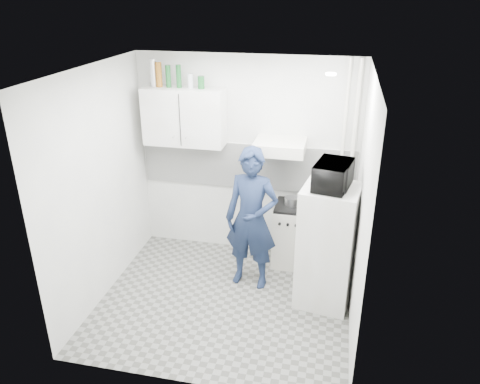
# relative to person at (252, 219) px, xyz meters

# --- Properties ---
(floor) EXTENTS (2.80, 2.80, 0.00)m
(floor) POSITION_rel_person_xyz_m (-0.22, -0.44, -0.86)
(floor) COLOR slate
(floor) RESTS_ON ground
(ceiling) EXTENTS (2.80, 2.80, 0.00)m
(ceiling) POSITION_rel_person_xyz_m (-0.22, -0.44, 1.74)
(ceiling) COLOR white
(ceiling) RESTS_ON wall_back
(wall_back) EXTENTS (2.80, 0.00, 2.80)m
(wall_back) POSITION_rel_person_xyz_m (-0.22, 0.81, 0.44)
(wall_back) COLOR silver
(wall_back) RESTS_ON floor
(wall_left) EXTENTS (0.00, 2.60, 2.60)m
(wall_left) POSITION_rel_person_xyz_m (-1.62, -0.44, 0.44)
(wall_left) COLOR silver
(wall_left) RESTS_ON floor
(wall_right) EXTENTS (0.00, 2.60, 2.60)m
(wall_right) POSITION_rel_person_xyz_m (1.18, -0.44, 0.44)
(wall_right) COLOR silver
(wall_right) RESTS_ON floor
(person) EXTENTS (0.67, 0.48, 1.71)m
(person) POSITION_rel_person_xyz_m (0.00, 0.00, 0.00)
(person) COLOR #15213B
(person) RESTS_ON floor
(stove) EXTENTS (0.49, 0.49, 0.79)m
(stove) POSITION_rel_person_xyz_m (0.44, 0.56, -0.46)
(stove) COLOR silver
(stove) RESTS_ON floor
(fridge) EXTENTS (0.66, 0.66, 1.40)m
(fridge) POSITION_rel_person_xyz_m (0.88, -0.17, -0.15)
(fridge) COLOR white
(fridge) RESTS_ON floor
(stove_top) EXTENTS (0.48, 0.48, 0.03)m
(stove_top) POSITION_rel_person_xyz_m (0.44, 0.56, -0.05)
(stove_top) COLOR black
(stove_top) RESTS_ON stove
(saucepan) EXTENTS (0.18, 0.18, 0.10)m
(saucepan) POSITION_rel_person_xyz_m (0.40, 0.57, 0.01)
(saucepan) COLOR silver
(saucepan) RESTS_ON stove_top
(microwave) EXTENTS (0.56, 0.43, 0.28)m
(microwave) POSITION_rel_person_xyz_m (0.88, -0.17, 0.69)
(microwave) COLOR black
(microwave) RESTS_ON fridge
(bottle_a) EXTENTS (0.08, 0.08, 0.33)m
(bottle_a) POSITION_rel_person_xyz_m (-1.34, 0.63, 1.51)
(bottle_a) COLOR silver
(bottle_a) RESTS_ON upper_cabinet
(bottle_b) EXTENTS (0.08, 0.08, 0.29)m
(bottle_b) POSITION_rel_person_xyz_m (-1.27, 0.63, 1.49)
(bottle_b) COLOR brown
(bottle_b) RESTS_ON upper_cabinet
(bottle_c) EXTENTS (0.06, 0.06, 0.26)m
(bottle_c) POSITION_rel_person_xyz_m (-1.15, 0.63, 1.47)
(bottle_c) COLOR #144C1E
(bottle_c) RESTS_ON upper_cabinet
(bottle_d) EXTENTS (0.06, 0.06, 0.27)m
(bottle_d) POSITION_rel_person_xyz_m (-1.02, 0.63, 1.48)
(bottle_d) COLOR #144C1E
(bottle_d) RESTS_ON upper_cabinet
(canister_a) EXTENTS (0.07, 0.07, 0.17)m
(canister_a) POSITION_rel_person_xyz_m (-0.88, 0.63, 1.43)
(canister_a) COLOR #B2B7BC
(canister_a) RESTS_ON upper_cabinet
(canister_b) EXTENTS (0.08, 0.08, 0.15)m
(canister_b) POSITION_rel_person_xyz_m (-0.74, 0.63, 1.42)
(canister_b) COLOR #144C1E
(canister_b) RESTS_ON upper_cabinet
(upper_cabinet) EXTENTS (1.00, 0.35, 0.70)m
(upper_cabinet) POSITION_rel_person_xyz_m (-0.97, 0.63, 0.99)
(upper_cabinet) COLOR white
(upper_cabinet) RESTS_ON wall_back
(range_hood) EXTENTS (0.60, 0.50, 0.14)m
(range_hood) POSITION_rel_person_xyz_m (0.23, 0.56, 0.71)
(range_hood) COLOR silver
(range_hood) RESTS_ON wall_back
(backsplash) EXTENTS (2.74, 0.03, 0.60)m
(backsplash) POSITION_rel_person_xyz_m (-0.22, 0.79, 0.34)
(backsplash) COLOR white
(backsplash) RESTS_ON wall_back
(pipe_a) EXTENTS (0.05, 0.05, 2.60)m
(pipe_a) POSITION_rel_person_xyz_m (1.08, 0.73, 0.44)
(pipe_a) COLOR silver
(pipe_a) RESTS_ON floor
(pipe_b) EXTENTS (0.04, 0.04, 2.60)m
(pipe_b) POSITION_rel_person_xyz_m (0.96, 0.73, 0.44)
(pipe_b) COLOR silver
(pipe_b) RESTS_ON floor
(ceiling_spot_fixture) EXTENTS (0.10, 0.10, 0.02)m
(ceiling_spot_fixture) POSITION_rel_person_xyz_m (0.78, -0.24, 1.71)
(ceiling_spot_fixture) COLOR white
(ceiling_spot_fixture) RESTS_ON ceiling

